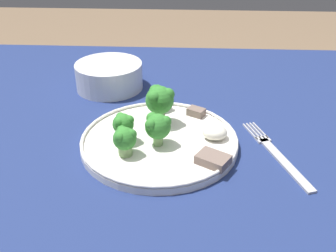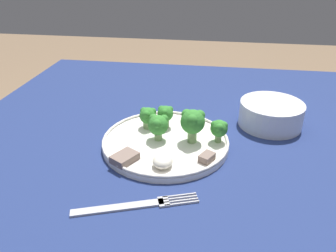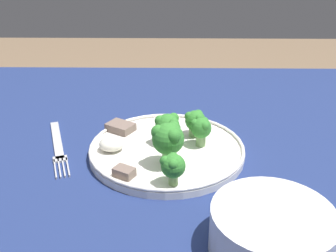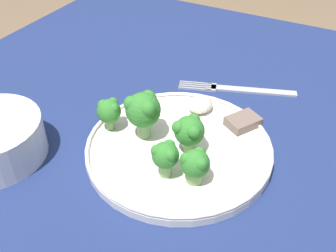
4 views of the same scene
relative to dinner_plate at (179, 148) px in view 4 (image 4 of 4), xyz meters
name	(u,v)px [view 4 (image 4 of 4)]	position (x,y,z in m)	size (l,w,h in m)	color
table	(169,201)	(-0.01, 0.01, -0.11)	(1.10, 1.01, 0.74)	navy
dinner_plate	(179,148)	(0.00, 0.00, 0.00)	(0.27, 0.27, 0.02)	white
fork	(238,89)	(0.20, -0.02, -0.01)	(0.09, 0.20, 0.00)	#B2B2B7
broccoli_floret_near_rim_left	(143,110)	(0.00, 0.06, 0.05)	(0.05, 0.05, 0.07)	#7FA866
broccoli_floret_center_left	(195,164)	(-0.05, -0.05, 0.03)	(0.04, 0.04, 0.05)	#7FA866
broccoli_floret_back_left	(189,130)	(0.00, -0.02, 0.04)	(0.04, 0.04, 0.06)	#7FA866
broccoli_floret_front_left	(165,156)	(-0.06, -0.01, 0.04)	(0.04, 0.04, 0.05)	#7FA866
broccoli_floret_center_back	(109,111)	(-0.01, 0.11, 0.04)	(0.04, 0.04, 0.05)	#7FA866
meat_slice_front_slice	(243,122)	(0.09, -0.07, 0.01)	(0.06, 0.06, 0.01)	#756056
meat_slice_middle_slice	(147,103)	(0.06, 0.09, 0.01)	(0.04, 0.03, 0.01)	#756056
sauce_dollop	(200,104)	(0.09, 0.01, 0.01)	(0.04, 0.04, 0.02)	silver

